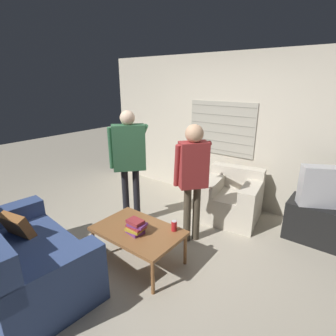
{
  "coord_description": "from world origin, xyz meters",
  "views": [
    {
      "loc": [
        1.93,
        -2.17,
        2.11
      ],
      "look_at": [
        -0.08,
        0.46,
        1.0
      ],
      "focal_mm": 28.0,
      "sensor_mm": 36.0,
      "label": 1
    }
  ],
  "objects_px": {
    "couch_blue": "(21,259)",
    "person_left_standing": "(129,154)",
    "tv": "(334,187)",
    "person_right_standing": "(193,170)",
    "book_stack": "(136,227)",
    "armchair_beige": "(232,198)",
    "spare_remote": "(132,224)",
    "coffee_table": "(138,232)",
    "soda_can": "(174,226)"
  },
  "relations": [
    {
      "from": "couch_blue",
      "to": "person_left_standing",
      "type": "xyz_separation_m",
      "value": [
        -0.04,
        1.67,
        0.77
      ]
    },
    {
      "from": "tv",
      "to": "person_right_standing",
      "type": "distance_m",
      "value": 1.82
    },
    {
      "from": "person_left_standing",
      "to": "book_stack",
      "type": "height_order",
      "value": "person_left_standing"
    },
    {
      "from": "armchair_beige",
      "to": "tv",
      "type": "xyz_separation_m",
      "value": [
        1.3,
        0.14,
        0.48
      ]
    },
    {
      "from": "person_right_standing",
      "to": "book_stack",
      "type": "bearing_deg",
      "value": -155.51
    },
    {
      "from": "couch_blue",
      "to": "book_stack",
      "type": "relative_size",
      "value": 7.41
    },
    {
      "from": "tv",
      "to": "person_left_standing",
      "type": "relative_size",
      "value": 0.47
    },
    {
      "from": "spare_remote",
      "to": "coffee_table",
      "type": "bearing_deg",
      "value": -33.91
    },
    {
      "from": "person_right_standing",
      "to": "spare_remote",
      "type": "relative_size",
      "value": 11.81
    },
    {
      "from": "book_stack",
      "to": "tv",
      "type": "bearing_deg",
      "value": 48.22
    },
    {
      "from": "coffee_table",
      "to": "tv",
      "type": "relative_size",
      "value": 1.27
    },
    {
      "from": "armchair_beige",
      "to": "person_left_standing",
      "type": "xyz_separation_m",
      "value": [
        -1.16,
        -1.07,
        0.77
      ]
    },
    {
      "from": "coffee_table",
      "to": "spare_remote",
      "type": "xyz_separation_m",
      "value": [
        -0.13,
        0.04,
        0.05
      ]
    },
    {
      "from": "person_left_standing",
      "to": "spare_remote",
      "type": "distance_m",
      "value": 1.07
    },
    {
      "from": "couch_blue",
      "to": "person_right_standing",
      "type": "bearing_deg",
      "value": 68.3
    },
    {
      "from": "book_stack",
      "to": "spare_remote",
      "type": "xyz_separation_m",
      "value": [
        -0.16,
        0.1,
        -0.07
      ]
    },
    {
      "from": "armchair_beige",
      "to": "coffee_table",
      "type": "relative_size",
      "value": 0.92
    },
    {
      "from": "person_right_standing",
      "to": "spare_remote",
      "type": "height_order",
      "value": "person_right_standing"
    },
    {
      "from": "person_right_standing",
      "to": "soda_can",
      "type": "distance_m",
      "value": 0.76
    },
    {
      "from": "couch_blue",
      "to": "coffee_table",
      "type": "height_order",
      "value": "couch_blue"
    },
    {
      "from": "coffee_table",
      "to": "spare_remote",
      "type": "bearing_deg",
      "value": 164.88
    },
    {
      "from": "tv",
      "to": "soda_can",
      "type": "bearing_deg",
      "value": 21.66
    },
    {
      "from": "tv",
      "to": "person_left_standing",
      "type": "xyz_separation_m",
      "value": [
        -2.46,
        -1.2,
        0.29
      ]
    },
    {
      "from": "person_left_standing",
      "to": "coffee_table",
      "type": "bearing_deg",
      "value": -89.0
    },
    {
      "from": "tv",
      "to": "book_stack",
      "type": "relative_size",
      "value": 3.51
    },
    {
      "from": "armchair_beige",
      "to": "soda_can",
      "type": "relative_size",
      "value": 7.56
    },
    {
      "from": "coffee_table",
      "to": "spare_remote",
      "type": "distance_m",
      "value": 0.15
    },
    {
      "from": "person_left_standing",
      "to": "soda_can",
      "type": "xyz_separation_m",
      "value": [
        1.09,
        -0.39,
        -0.6
      ]
    },
    {
      "from": "book_stack",
      "to": "person_right_standing",
      "type": "bearing_deg",
      "value": 75.68
    },
    {
      "from": "tv",
      "to": "soda_can",
      "type": "height_order",
      "value": "tv"
    },
    {
      "from": "tv",
      "to": "spare_remote",
      "type": "distance_m",
      "value": 2.6
    },
    {
      "from": "tv",
      "to": "book_stack",
      "type": "height_order",
      "value": "tv"
    },
    {
      "from": "armchair_beige",
      "to": "tv",
      "type": "distance_m",
      "value": 1.39
    },
    {
      "from": "armchair_beige",
      "to": "book_stack",
      "type": "relative_size",
      "value": 4.12
    },
    {
      "from": "coffee_table",
      "to": "person_left_standing",
      "type": "relative_size",
      "value": 0.6
    },
    {
      "from": "person_right_standing",
      "to": "tv",
      "type": "bearing_deg",
      "value": -15.89
    },
    {
      "from": "tv",
      "to": "coffee_table",
      "type": "bearing_deg",
      "value": 19.12
    },
    {
      "from": "couch_blue",
      "to": "person_right_standing",
      "type": "height_order",
      "value": "person_right_standing"
    },
    {
      "from": "soda_can",
      "to": "coffee_table",
      "type": "bearing_deg",
      "value": -145.99
    },
    {
      "from": "person_right_standing",
      "to": "spare_remote",
      "type": "xyz_separation_m",
      "value": [
        -0.38,
        -0.75,
        -0.57
      ]
    },
    {
      "from": "book_stack",
      "to": "spare_remote",
      "type": "distance_m",
      "value": 0.2
    },
    {
      "from": "book_stack",
      "to": "armchair_beige",
      "type": "bearing_deg",
      "value": 77.34
    },
    {
      "from": "armchair_beige",
      "to": "book_stack",
      "type": "distance_m",
      "value": 1.81
    },
    {
      "from": "soda_can",
      "to": "spare_remote",
      "type": "height_order",
      "value": "soda_can"
    },
    {
      "from": "tv",
      "to": "spare_remote",
      "type": "xyz_separation_m",
      "value": [
        -1.86,
        -1.79,
        -0.36
      ]
    },
    {
      "from": "coffee_table",
      "to": "spare_remote",
      "type": "height_order",
      "value": "spare_remote"
    },
    {
      "from": "coffee_table",
      "to": "book_stack",
      "type": "distance_m",
      "value": 0.14
    },
    {
      "from": "book_stack",
      "to": "spare_remote",
      "type": "relative_size",
      "value": 1.7
    },
    {
      "from": "coffee_table",
      "to": "person_right_standing",
      "type": "bearing_deg",
      "value": 72.4
    },
    {
      "from": "tv",
      "to": "book_stack",
      "type": "distance_m",
      "value": 2.56
    }
  ]
}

